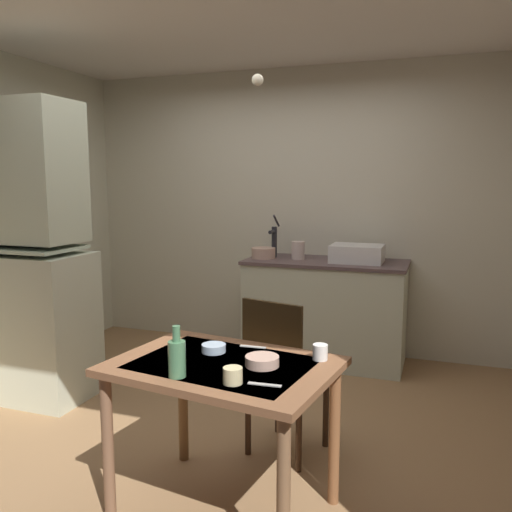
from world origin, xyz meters
The scene contains 20 objects.
ground_plane centered at (0.00, 0.00, 0.00)m, with size 5.06×5.06×0.00m, color #906B46.
wall_back centered at (0.00, 1.76, 1.32)m, with size 4.16×0.10×2.64m, color beige.
ceiling_slab centered at (0.00, 0.00, 2.69)m, with size 4.16×3.51×0.10m, color silver.
hutch_cabinet centered at (-1.52, -0.10, 1.01)m, with size 0.97×0.54×2.16m.
counter_cabinet centered at (0.42, 1.39, 0.46)m, with size 1.41×0.64×0.91m.
sink_basin centered at (0.70, 1.39, 0.99)m, with size 0.44×0.34×0.15m.
hand_pump centered at (-0.07, 1.43, 1.08)m, with size 0.05×0.27×0.39m.
mixing_bowl_counter centered at (-0.14, 1.34, 0.96)m, with size 0.22×0.22×0.10m, color tan.
stoneware_crock centered at (0.17, 1.38, 0.99)m, with size 0.12×0.12×0.16m, color beige.
dining_table centered at (0.42, -0.93, 0.65)m, with size 1.12×0.87×0.75m.
chair_far_side centered at (0.54, -0.33, 0.50)m, with size 0.48×0.48×0.95m.
serving_bowl_wide centered at (0.61, -0.91, 0.78)m, with size 0.16×0.16×0.05m, color tan.
soup_bowl_small centered at (0.32, -0.80, 0.77)m, with size 0.12×0.12×0.04m, color #9EB2C6.
teacup_mint centered at (0.56, -1.15, 0.79)m, with size 0.08×0.08×0.07m, color beige.
teacup_cream centered at (0.85, -0.73, 0.79)m, with size 0.07×0.07×0.08m, color white.
glass_bottle centered at (0.30, -1.16, 0.84)m, with size 0.08×0.08×0.23m.
table_knife centered at (0.15, -0.92, 0.76)m, with size 0.17×0.02×0.01m, color silver.
teaspoon_near_bowl centered at (0.70, -1.12, 0.76)m, with size 0.15×0.02×0.01m, color beige.
teaspoon_by_cup centered at (0.48, -0.66, 0.76)m, with size 0.14×0.02×0.01m, color beige.
pendant_bulb centered at (0.15, 0.36, 2.28)m, with size 0.08×0.08×0.08m, color #F9EFCC.
Camera 1 is at (1.37, -3.15, 1.61)m, focal length 37.11 mm.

